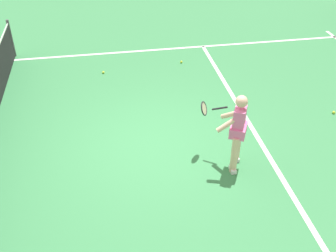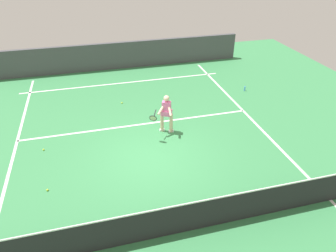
{
  "view_description": "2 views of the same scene",
  "coord_description": "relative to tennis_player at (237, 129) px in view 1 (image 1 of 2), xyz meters",
  "views": [
    {
      "loc": [
        -6.73,
        0.85,
        5.13
      ],
      "look_at": [
        -0.68,
        -0.2,
        0.89
      ],
      "focal_mm": 43.82,
      "sensor_mm": 36.0,
      "label": 1
    },
    {
      "loc": [
        1.63,
        8.55,
        6.57
      ],
      "look_at": [
        -0.7,
        -0.28,
        0.98
      ],
      "focal_mm": 33.37,
      "sensor_mm": 36.0,
      "label": 2
    }
  ],
  "objects": [
    {
      "name": "ground_plane",
      "position": [
        0.93,
        1.43,
        -0.85
      ],
      "size": [
        23.58,
        23.58,
        0.0
      ],
      "primitive_type": "plane",
      "color": "#38844C"
    },
    {
      "name": "sideline_right_marking",
      "position": [
        5.56,
        1.43,
        -0.84
      ],
      "size": [
        0.1,
        16.14,
        0.01
      ],
      "primitive_type": "cube",
      "color": "white",
      "rests_on": "ground"
    },
    {
      "name": "tennis_ball_near",
      "position": [
        4.29,
        2.3,
        -0.81
      ],
      "size": [
        0.07,
        0.07,
        0.07
      ],
      "primitive_type": "sphere",
      "color": "#D1E533",
      "rests_on": "ground"
    },
    {
      "name": "tennis_player",
      "position": [
        0.0,
        0.0,
        0.0
      ],
      "size": [
        1.04,
        0.82,
        1.55
      ],
      "color": "beige",
      "rests_on": "ground"
    },
    {
      "name": "service_line_marking",
      "position": [
        0.93,
        -0.79,
        -0.84
      ],
      "size": [
        9.25,
        0.1,
        0.01
      ],
      "primitive_type": "cube",
      "color": "white",
      "rests_on": "ground"
    },
    {
      "name": "tennis_ball_mid",
      "position": [
        1.36,
        -2.84,
        -0.81
      ],
      "size": [
        0.07,
        0.07,
        0.07
      ],
      "primitive_type": "sphere",
      "color": "#D1E533",
      "rests_on": "ground"
    },
    {
      "name": "tennis_ball_far",
      "position": [
        4.55,
        0.09,
        -0.81
      ],
      "size": [
        0.07,
        0.07,
        0.07
      ],
      "primitive_type": "sphere",
      "color": "#D1E533",
      "rests_on": "ground"
    }
  ]
}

